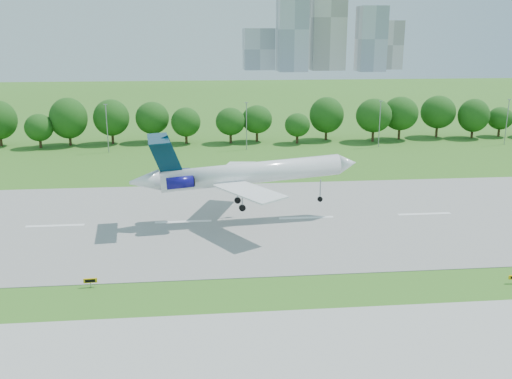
# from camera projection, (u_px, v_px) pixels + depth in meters

# --- Properties ---
(ground) EXTENTS (600.00, 600.00, 0.00)m
(ground) POSITION_uv_depth(u_px,v_px,m) (179.00, 290.00, 67.32)
(ground) COLOR #356219
(ground) RESTS_ON ground
(runway) EXTENTS (400.00, 45.00, 0.08)m
(runway) POSITION_uv_depth(u_px,v_px,m) (183.00, 222.00, 91.28)
(runway) COLOR gray
(runway) RESTS_ON ground
(taxiway) EXTENTS (400.00, 23.00, 0.08)m
(taxiway) POSITION_uv_depth(u_px,v_px,m) (172.00, 379.00, 50.05)
(taxiway) COLOR #ADADA8
(taxiway) RESTS_ON ground
(tree_line) EXTENTS (288.40, 8.40, 10.40)m
(tree_line) POSITION_uv_depth(u_px,v_px,m) (188.00, 121.00, 153.87)
(tree_line) COLOR #382314
(tree_line) RESTS_ON ground
(light_poles) EXTENTS (175.90, 0.25, 12.19)m
(light_poles) POSITION_uv_depth(u_px,v_px,m) (178.00, 126.00, 144.00)
(light_poles) COLOR gray
(light_poles) RESTS_ON ground
(skyline) EXTENTS (127.00, 52.00, 80.00)m
(skyline) POSITION_uv_depth(u_px,v_px,m) (322.00, 30.00, 443.32)
(skyline) COLOR #B2B2B7
(skyline) RESTS_ON ground
(airliner) EXTENTS (36.77, 26.61, 12.14)m
(airliner) POSITION_uv_depth(u_px,v_px,m) (240.00, 173.00, 89.87)
(airliner) COLOR white
(airliner) RESTS_ON ground
(taxi_sign_centre) EXTENTS (1.60, 0.28, 1.12)m
(taxi_sign_centre) POSITION_uv_depth(u_px,v_px,m) (90.00, 281.00, 67.84)
(taxi_sign_centre) COLOR gray
(taxi_sign_centre) RESTS_ON ground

